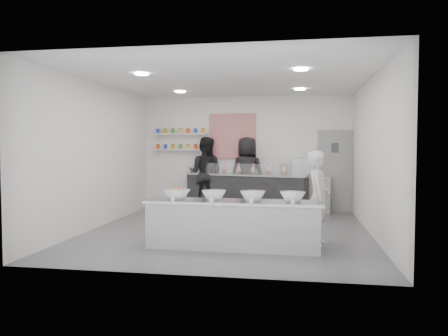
% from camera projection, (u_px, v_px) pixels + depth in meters
% --- Properties ---
extents(floor, '(6.00, 6.00, 0.00)m').
position_uv_depth(floor, '(228.00, 231.00, 8.68)').
color(floor, '#515156').
rests_on(floor, ground).
extents(ceiling, '(6.00, 6.00, 0.00)m').
position_uv_depth(ceiling, '(228.00, 79.00, 8.52)').
color(ceiling, white).
rests_on(ceiling, floor).
extents(back_wall, '(5.50, 0.00, 5.50)m').
position_uv_depth(back_wall, '(246.00, 153.00, 11.55)').
color(back_wall, white).
rests_on(back_wall, floor).
extents(left_wall, '(0.00, 6.00, 6.00)m').
position_uv_depth(left_wall, '(97.00, 156.00, 9.05)').
color(left_wall, white).
rests_on(left_wall, floor).
extents(right_wall, '(0.00, 6.00, 6.00)m').
position_uv_depth(right_wall, '(373.00, 157.00, 8.14)').
color(right_wall, white).
rests_on(right_wall, floor).
extents(back_door, '(0.88, 0.04, 2.10)m').
position_uv_depth(back_door, '(335.00, 171.00, 11.17)').
color(back_door, gray).
rests_on(back_door, floor).
extents(pattern_panel, '(1.25, 0.03, 1.20)m').
position_uv_depth(pattern_panel, '(232.00, 136.00, 11.56)').
color(pattern_panel, '#A10B17').
rests_on(pattern_panel, back_wall).
extents(jar_shelf_lower, '(1.45, 0.22, 0.04)m').
position_uv_depth(jar_shelf_lower, '(181.00, 150.00, 11.74)').
color(jar_shelf_lower, silver).
rests_on(jar_shelf_lower, back_wall).
extents(jar_shelf_upper, '(1.45, 0.22, 0.04)m').
position_uv_depth(jar_shelf_upper, '(181.00, 134.00, 11.72)').
color(jar_shelf_upper, silver).
rests_on(jar_shelf_upper, back_wall).
extents(preserve_jars, '(1.45, 0.10, 0.56)m').
position_uv_depth(preserve_jars, '(180.00, 139.00, 11.71)').
color(preserve_jars, '#FF3705').
rests_on(preserve_jars, jar_shelf_lower).
extents(downlight_0, '(0.24, 0.24, 0.02)m').
position_uv_depth(downlight_0, '(142.00, 74.00, 7.77)').
color(downlight_0, white).
rests_on(downlight_0, ceiling).
extents(downlight_1, '(0.24, 0.24, 0.02)m').
position_uv_depth(downlight_1, '(301.00, 70.00, 7.31)').
color(downlight_1, white).
rests_on(downlight_1, ceiling).
extents(downlight_2, '(0.24, 0.24, 0.02)m').
position_uv_depth(downlight_2, '(180.00, 92.00, 10.33)').
color(downlight_2, white).
rests_on(downlight_2, ceiling).
extents(downlight_3, '(0.24, 0.24, 0.02)m').
position_uv_depth(downlight_3, '(300.00, 89.00, 9.87)').
color(downlight_3, white).
rests_on(downlight_3, ceiling).
extents(prep_counter, '(2.93, 0.71, 0.80)m').
position_uv_depth(prep_counter, '(233.00, 224.00, 7.23)').
color(prep_counter, '#A8A8A3').
rests_on(prep_counter, floor).
extents(back_bar, '(3.22, 1.36, 0.99)m').
position_uv_depth(back_bar, '(246.00, 193.00, 11.17)').
color(back_bar, black).
rests_on(back_bar, floor).
extents(sneeze_guard, '(3.04, 0.80, 0.27)m').
position_uv_depth(sneeze_guard, '(242.00, 169.00, 10.89)').
color(sneeze_guard, white).
rests_on(sneeze_guard, back_bar).
extents(espresso_ledge, '(1.26, 0.40, 0.93)m').
position_uv_depth(espresso_ledge, '(305.00, 194.00, 11.13)').
color(espresso_ledge, '#A8A8A3').
rests_on(espresso_ledge, floor).
extents(espresso_machine, '(0.55, 0.38, 0.42)m').
position_uv_depth(espresso_machine, '(303.00, 168.00, 11.11)').
color(espresso_machine, '#93969E').
rests_on(espresso_machine, espresso_ledge).
extents(cup_stacks, '(0.24, 0.24, 0.30)m').
position_uv_depth(cup_stacks, '(283.00, 170.00, 11.19)').
color(cup_stacks, tan).
rests_on(cup_stacks, espresso_ledge).
extents(prep_bowls, '(2.37, 0.55, 0.17)m').
position_uv_depth(prep_bowls, '(233.00, 196.00, 7.20)').
color(prep_bowls, white).
rests_on(prep_bowls, prep_counter).
extents(label_cards, '(2.01, 0.04, 0.07)m').
position_uv_depth(label_cards, '(229.00, 203.00, 6.69)').
color(label_cards, white).
rests_on(label_cards, prep_counter).
extents(cookie_bags, '(2.11, 0.68, 0.26)m').
position_uv_depth(cookie_bags, '(246.00, 169.00, 11.14)').
color(cookie_bags, pink).
rests_on(cookie_bags, back_bar).
extents(woman_prep, '(0.42, 0.61, 1.62)m').
position_uv_depth(woman_prep, '(318.00, 198.00, 7.45)').
color(woman_prep, silver).
rests_on(woman_prep, floor).
extents(staff_left, '(1.02, 0.84, 1.93)m').
position_uv_depth(staff_left, '(205.00, 174.00, 11.58)').
color(staff_left, black).
rests_on(staff_left, floor).
extents(staff_right, '(1.08, 0.86, 1.94)m').
position_uv_depth(staff_right, '(247.00, 174.00, 11.39)').
color(staff_right, black).
rests_on(staff_right, floor).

